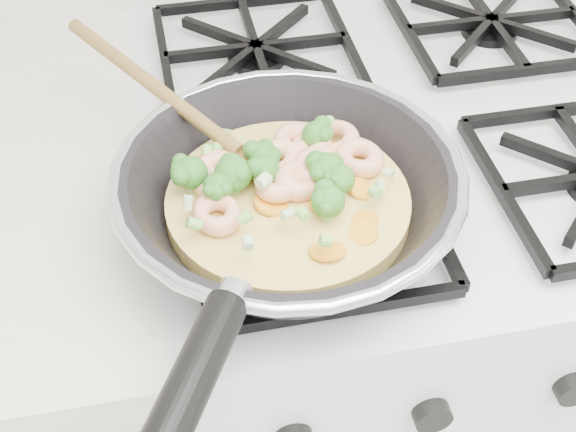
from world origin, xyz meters
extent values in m
cube|color=silver|center=(0.00, 1.70, 0.45)|extent=(0.60, 0.60, 0.90)
cube|color=black|center=(0.00, 1.70, 0.91)|extent=(0.56, 0.56, 0.02)
torus|color=silver|center=(-0.17, 1.55, 0.98)|extent=(0.32, 0.32, 0.01)
cylinder|color=black|center=(-0.29, 1.33, 0.98)|extent=(0.12, 0.18, 0.03)
cylinder|color=#E5C863|center=(-0.17, 1.55, 0.95)|extent=(0.22, 0.22, 0.02)
ellipsoid|color=olive|center=(-0.20, 1.59, 0.96)|extent=(0.07, 0.07, 0.02)
cylinder|color=olive|center=(-0.28, 1.70, 0.99)|extent=(0.15, 0.21, 0.05)
torus|color=#FABE94|center=(-0.18, 1.59, 0.96)|extent=(0.07, 0.07, 0.03)
torus|color=#FABE94|center=(-0.23, 1.59, 0.96)|extent=(0.06, 0.06, 0.02)
torus|color=#FABE94|center=(-0.14, 1.60, 0.96)|extent=(0.07, 0.07, 0.03)
torus|color=#FABE94|center=(-0.18, 1.55, 0.96)|extent=(0.07, 0.07, 0.02)
torus|color=#FABE94|center=(-0.10, 1.57, 0.96)|extent=(0.07, 0.07, 0.02)
torus|color=#FABE94|center=(-0.12, 1.61, 0.96)|extent=(0.07, 0.07, 0.03)
torus|color=#FABE94|center=(-0.14, 1.57, 0.96)|extent=(0.06, 0.07, 0.03)
torus|color=#FABE94|center=(-0.15, 1.61, 0.96)|extent=(0.07, 0.07, 0.03)
torus|color=#FABE94|center=(-0.24, 1.58, 0.96)|extent=(0.07, 0.07, 0.02)
torus|color=#FABE94|center=(-0.24, 1.53, 0.96)|extent=(0.06, 0.06, 0.02)
torus|color=#FABE94|center=(-0.16, 1.55, 0.96)|extent=(0.07, 0.07, 0.03)
ellipsoid|color=#3E862B|center=(-0.13, 1.60, 0.97)|extent=(0.04, 0.04, 0.03)
ellipsoid|color=#3E862B|center=(-0.22, 1.56, 0.98)|extent=(0.04, 0.04, 0.03)
ellipsoid|color=#3E862B|center=(-0.26, 1.57, 0.98)|extent=(0.04, 0.04, 0.03)
ellipsoid|color=#3E862B|center=(-0.13, 1.54, 0.97)|extent=(0.03, 0.03, 0.03)
ellipsoid|color=#3E862B|center=(-0.14, 1.55, 0.98)|extent=(0.04, 0.04, 0.03)
ellipsoid|color=#3E862B|center=(-0.19, 1.58, 0.97)|extent=(0.04, 0.04, 0.03)
ellipsoid|color=#3E862B|center=(-0.19, 1.56, 0.97)|extent=(0.04, 0.04, 0.03)
ellipsoid|color=#3E862B|center=(-0.15, 1.51, 0.97)|extent=(0.04, 0.04, 0.03)
ellipsoid|color=#3E862B|center=(-0.24, 1.55, 0.97)|extent=(0.04, 0.04, 0.03)
cylinder|color=#FFA320|center=(-0.14, 1.54, 0.96)|extent=(0.03, 0.03, 0.01)
cylinder|color=#FFA320|center=(-0.19, 1.54, 0.96)|extent=(0.04, 0.04, 0.01)
cylinder|color=#FFA320|center=(-0.23, 1.61, 0.96)|extent=(0.03, 0.03, 0.01)
cylinder|color=#FFA320|center=(-0.11, 1.54, 0.96)|extent=(0.03, 0.03, 0.01)
cylinder|color=#FFA320|center=(-0.12, 1.49, 0.96)|extent=(0.03, 0.03, 0.01)
cylinder|color=#FFA320|center=(-0.18, 1.58, 0.96)|extent=(0.03, 0.03, 0.01)
cylinder|color=#FFA320|center=(-0.15, 1.47, 0.96)|extent=(0.05, 0.05, 0.01)
cylinder|color=#FFA320|center=(-0.14, 1.53, 0.96)|extent=(0.04, 0.04, 0.01)
cylinder|color=#FFA320|center=(-0.15, 1.58, 0.96)|extent=(0.04, 0.04, 0.01)
cylinder|color=#FFA320|center=(-0.12, 1.50, 0.96)|extent=(0.03, 0.03, 0.01)
cylinder|color=#7BCB51|center=(-0.16, 1.47, 0.98)|extent=(0.01, 0.01, 0.01)
cylinder|color=#7BCB51|center=(-0.23, 1.61, 0.97)|extent=(0.01, 0.01, 0.01)
cylinder|color=#BFDE9C|center=(-0.22, 1.47, 0.98)|extent=(0.01, 0.01, 0.01)
cylinder|color=#BFDE9C|center=(-0.26, 1.53, 0.98)|extent=(0.01, 0.01, 0.01)
cylinder|color=#BFDE9C|center=(-0.09, 1.52, 0.97)|extent=(0.01, 0.01, 0.01)
cylinder|color=#7BCB51|center=(-0.22, 1.62, 0.97)|extent=(0.01, 0.01, 0.01)
cylinder|color=#BFDE9C|center=(-0.20, 1.54, 0.98)|extent=(0.01, 0.01, 0.01)
cylinder|color=#7BCB51|center=(-0.22, 1.50, 0.98)|extent=(0.01, 0.01, 0.01)
cylinder|color=#7BCB51|center=(-0.12, 1.62, 0.97)|extent=(0.01, 0.01, 0.01)
cylinder|color=#7BCB51|center=(-0.26, 1.51, 0.98)|extent=(0.01, 0.01, 0.01)
cylinder|color=#7BCB51|center=(-0.10, 1.52, 0.97)|extent=(0.01, 0.01, 0.01)
cylinder|color=#BFDE9C|center=(-0.18, 1.50, 0.98)|extent=(0.01, 0.01, 0.01)
cylinder|color=#7BCB51|center=(-0.14, 1.56, 0.98)|extent=(0.01, 0.01, 0.01)
cylinder|color=#BFDE9C|center=(-0.08, 1.54, 0.97)|extent=(0.01, 0.01, 0.01)
cylinder|color=#7BCB51|center=(-0.24, 1.61, 0.97)|extent=(0.01, 0.01, 0.01)
cylinder|color=#7BCB51|center=(-0.17, 1.49, 0.98)|extent=(0.01, 0.01, 0.01)
cylinder|color=#BFDE9C|center=(-0.24, 1.55, 0.98)|extent=(0.01, 0.01, 0.01)
camera|label=1|loc=(-0.28, 1.03, 1.45)|focal=50.17mm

